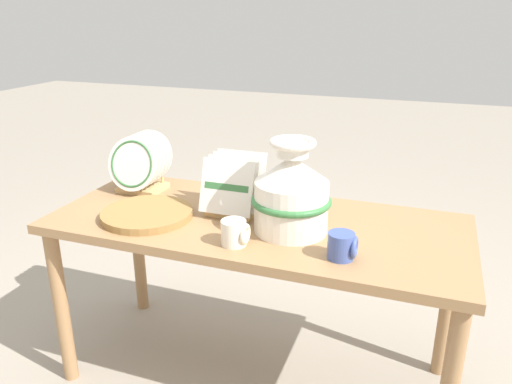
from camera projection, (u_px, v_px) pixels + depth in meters
name	position (u px, v px, depth m)	size (l,w,h in m)	color
ground_plane	(256.00, 373.00, 2.09)	(14.00, 14.00, 0.00)	gray
display_table	(256.00, 241.00, 1.87)	(1.53, 0.65, 0.70)	#9E754C
ceramic_vase	(291.00, 192.00, 1.71)	(0.28, 0.28, 0.33)	white
dish_rack_round_plates	(140.00, 166.00, 2.10)	(0.23, 0.21, 0.24)	tan
dish_rack_square_plates	(233.00, 191.00, 1.88)	(0.20, 0.20, 0.22)	tan
wicker_charger_stack	(147.00, 214.00, 1.86)	(0.34, 0.34, 0.03)	olive
mug_cobalt_glaze	(342.00, 246.00, 1.55)	(0.09, 0.08, 0.09)	#42569E
mug_cream_glaze	(235.00, 233.00, 1.64)	(0.09, 0.08, 0.09)	silver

